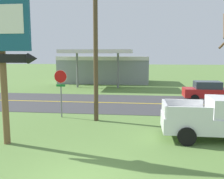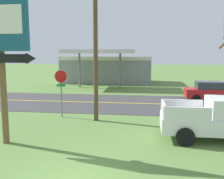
{
  "view_description": "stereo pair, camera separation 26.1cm",
  "coord_description": "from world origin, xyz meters",
  "px_view_note": "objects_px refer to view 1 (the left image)",
  "views": [
    {
      "loc": [
        1.79,
        -7.04,
        3.92
      ],
      "look_at": [
        0.0,
        8.0,
        1.8
      ],
      "focal_mm": 40.89,
      "sensor_mm": 36.0,
      "label": 1
    },
    {
      "loc": [
        2.05,
        -7.01,
        3.92
      ],
      "look_at": [
        0.0,
        8.0,
        1.8
      ],
      "focal_mm": 40.89,
      "sensor_mm": 36.0,
      "label": 2
    }
  ],
  "objects_px": {
    "stop_sign": "(61,85)",
    "car_red_near_lane": "(208,91)",
    "pickup_white_parked_on_lawn": "(221,119)",
    "gas_station": "(105,68)",
    "utility_pole": "(96,37)",
    "motel_sign": "(1,43)"
  },
  "relations": [
    {
      "from": "stop_sign",
      "to": "pickup_white_parked_on_lawn",
      "type": "distance_m",
      "value": 9.21
    },
    {
      "from": "stop_sign",
      "to": "utility_pole",
      "type": "relative_size",
      "value": 0.32
    },
    {
      "from": "gas_station",
      "to": "car_red_near_lane",
      "type": "distance_m",
      "value": 16.77
    },
    {
      "from": "motel_sign",
      "to": "gas_station",
      "type": "distance_m",
      "value": 24.92
    },
    {
      "from": "stop_sign",
      "to": "gas_station",
      "type": "xyz_separation_m",
      "value": [
        -0.22,
        19.82,
        -0.08
      ]
    },
    {
      "from": "stop_sign",
      "to": "pickup_white_parked_on_lawn",
      "type": "height_order",
      "value": "stop_sign"
    },
    {
      "from": "gas_station",
      "to": "car_red_near_lane",
      "type": "bearing_deg",
      "value": -50.02
    },
    {
      "from": "pickup_white_parked_on_lawn",
      "to": "car_red_near_lane",
      "type": "height_order",
      "value": "pickup_white_parked_on_lawn"
    },
    {
      "from": "gas_station",
      "to": "pickup_white_parked_on_lawn",
      "type": "height_order",
      "value": "gas_station"
    },
    {
      "from": "utility_pole",
      "to": "pickup_white_parked_on_lawn",
      "type": "height_order",
      "value": "utility_pole"
    },
    {
      "from": "motel_sign",
      "to": "gas_station",
      "type": "xyz_separation_m",
      "value": [
        0.62,
        24.8,
        -2.42
      ]
    },
    {
      "from": "utility_pole",
      "to": "pickup_white_parked_on_lawn",
      "type": "bearing_deg",
      "value": -22.91
    },
    {
      "from": "motel_sign",
      "to": "pickup_white_parked_on_lawn",
      "type": "distance_m",
      "value": 10.19
    },
    {
      "from": "pickup_white_parked_on_lawn",
      "to": "gas_station",
      "type": "bearing_deg",
      "value": 110.97
    },
    {
      "from": "pickup_white_parked_on_lawn",
      "to": "stop_sign",
      "type": "bearing_deg",
      "value": 159.74
    },
    {
      "from": "gas_station",
      "to": "pickup_white_parked_on_lawn",
      "type": "xyz_separation_m",
      "value": [
        8.81,
        -22.99,
        -0.98
      ]
    },
    {
      "from": "motel_sign",
      "to": "utility_pole",
      "type": "xyz_separation_m",
      "value": [
        3.14,
        4.47,
        0.48
      ]
    },
    {
      "from": "utility_pole",
      "to": "motel_sign",
      "type": "bearing_deg",
      "value": -125.05
    },
    {
      "from": "motel_sign",
      "to": "utility_pole",
      "type": "height_order",
      "value": "utility_pole"
    },
    {
      "from": "pickup_white_parked_on_lawn",
      "to": "car_red_near_lane",
      "type": "xyz_separation_m",
      "value": [
        1.94,
        10.17,
        -0.13
      ]
    },
    {
      "from": "stop_sign",
      "to": "gas_station",
      "type": "height_order",
      "value": "gas_station"
    },
    {
      "from": "stop_sign",
      "to": "car_red_near_lane",
      "type": "xyz_separation_m",
      "value": [
        10.53,
        7.0,
        -1.2
      ]
    }
  ]
}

